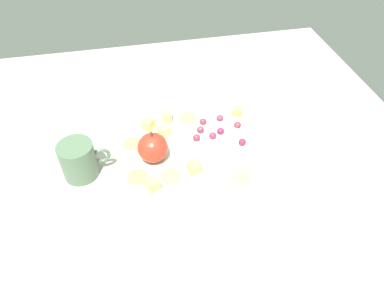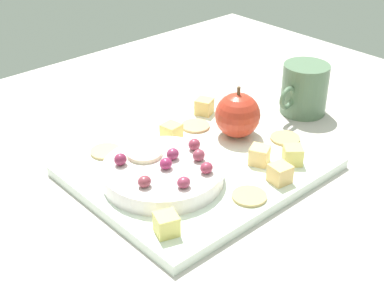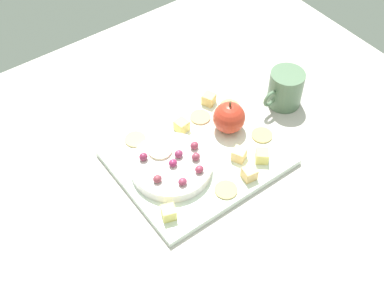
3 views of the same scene
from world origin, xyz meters
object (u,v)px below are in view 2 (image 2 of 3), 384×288
Objects in this scene: cheese_cube_4 at (166,224)px; cracker_4 at (106,152)px; grape_1 at (184,182)px; serving_dish at (163,173)px; cracker_2 at (195,126)px; grape_5 at (144,181)px; grape_0 at (194,144)px; cheese_cube_1 at (260,155)px; cheese_cube_0 at (171,132)px; grape_7 at (206,168)px; cheese_cube_3 at (204,106)px; cracker_1 at (249,196)px; grape_6 at (173,154)px; cup at (304,89)px; apple_whole at (238,115)px; platter at (199,167)px; cheese_cube_2 at (293,155)px; cheese_cube_5 at (280,174)px; grape_4 at (198,155)px; cracker_3 at (233,114)px; grape_3 at (120,159)px; apple_slice_0 at (144,153)px; grape_2 at (166,164)px; cracker_0 at (285,138)px.

cheese_cube_4 reaches higher than cracker_4.
serving_dish is at bearing -102.16° from grape_1.
grape_5 is (18.18, 10.23, 2.81)cm from cracker_2.
cheese_cube_1 is at bearing 138.22° from grape_0.
grape_1 is (9.18, 13.31, 1.70)cm from cheese_cube_0.
cheese_cube_3 is at bearing -132.70° from grape_7.
grape_6 is at bearing -72.34° from cracker_1.
apple_whole is at bearing -0.19° from cup.
grape_6 reaches higher than platter.
grape_0 reaches higher than cracker_2.
platter is at bearing -124.35° from grape_7.
cheese_cube_2 and cheese_cube_4 have the same top height.
cheese_cube_5 is 1.47× the size of grape_1.
cheese_cube_5 is 11.26cm from grape_4.
cracker_1 is at bearing 88.09° from grape_0.
cheese_cube_1 is 9.35cm from grape_0.
cracker_3 is at bearing 176.75° from cheese_cube_0.
cheese_cube_1 reaches higher than platter.
cracker_4 is at bearing -108.07° from grape_3.
cheese_cube_0 is at bearing -136.00° from serving_dish.
grape_5 is at bearing -39.44° from cracker_1.
cheese_cube_5 is 18.53cm from apple_slice_0.
apple_whole is at bearing 174.41° from grape_3.
cup is at bearing 179.81° from apple_whole.
grape_4 reaches higher than cheese_cube_1.
cracker_1 is at bearing 108.42° from cracker_4.
cheese_cube_2 is 13.83cm from grape_7.
cracker_1 is at bearing 123.41° from grape_3.
cheese_cube_2 is 1.47× the size of grape_1.
cheese_cube_0 is at bearing -142.49° from grape_5.
platter is 4.78× the size of apple_whole.
platter is at bearing -137.70° from grape_4.
cracker_4 is (14.43, -16.94, -1.09)cm from cheese_cube_1.
apple_whole is 11.08cm from cheese_cube_2.
grape_2 is at bearing 97.19° from cracker_4.
cheese_cube_1 is at bearing 109.85° from cheese_cube_0.
grape_7 is at bearing -65.54° from cracker_1.
cracker_4 is at bearing -19.83° from cheese_cube_0.
cracker_3 is at bearing -151.21° from grape_4.
grape_1 is at bearing 60.80° from grape_6.
platter is 14.80cm from cracker_0.
grape_1 reaches higher than cheese_cube_0.
grape_1 reaches higher than cracker_4.
cheese_cube_1 and cheese_cube_2 have the same top height.
serving_dish is at bearing 10.67° from grape_6.
grape_3 is (20.34, -1.99, -0.36)cm from apple_whole.
cheese_cube_1 reaches higher than cracker_1.
cheese_cube_2 is at bearing 164.02° from grape_7.
grape_4 reaches higher than platter.
grape_1 reaches higher than cheese_cube_3.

